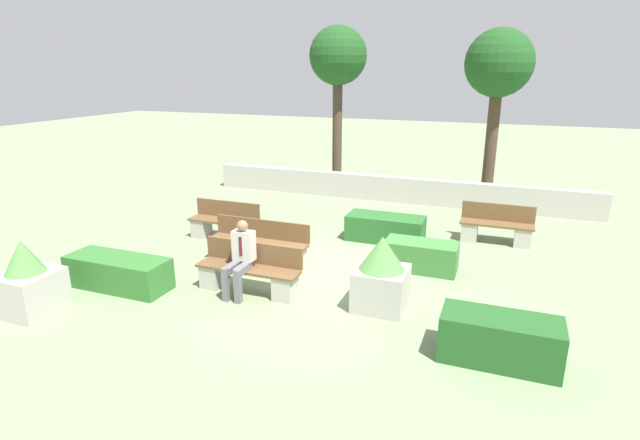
% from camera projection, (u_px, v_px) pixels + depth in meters
% --- Properties ---
extents(ground_plane, '(60.00, 60.00, 0.00)m').
position_uv_depth(ground_plane, '(324.00, 271.00, 9.97)').
color(ground_plane, gray).
extents(perimeter_wall, '(11.63, 0.30, 0.76)m').
position_uv_depth(perimeter_wall, '(392.00, 189.00, 15.09)').
color(perimeter_wall, '#B7B2A8').
rests_on(perimeter_wall, ground_plane).
extents(bench_front, '(1.93, 0.48, 0.88)m').
position_uv_depth(bench_front, '(249.00, 274.00, 8.98)').
color(bench_front, brown).
rests_on(bench_front, ground_plane).
extents(bench_left_side, '(1.63, 0.49, 0.88)m').
position_uv_depth(bench_left_side, '(496.00, 229.00, 11.51)').
color(bench_left_side, brown).
rests_on(bench_left_side, ground_plane).
extents(bench_right_side, '(2.14, 0.48, 0.88)m').
position_uv_depth(bench_right_side, '(259.00, 246.00, 10.33)').
color(bench_right_side, brown).
rests_on(bench_right_side, ground_plane).
extents(bench_back, '(1.69, 0.48, 0.88)m').
position_uv_depth(bench_back, '(224.00, 225.00, 11.76)').
color(bench_back, brown).
rests_on(bench_back, ground_plane).
extents(person_seated_man, '(0.38, 0.64, 1.35)m').
position_uv_depth(person_seated_man, '(240.00, 255.00, 8.76)').
color(person_seated_man, slate).
rests_on(person_seated_man, ground_plane).
extents(hedge_block_near_left, '(1.59, 0.70, 0.67)m').
position_uv_depth(hedge_block_near_left, '(500.00, 340.00, 6.83)').
color(hedge_block_near_left, '#235623').
rests_on(hedge_block_near_left, ground_plane).
extents(hedge_block_near_right, '(1.78, 0.76, 0.60)m').
position_uv_depth(hedge_block_near_right, '(385.00, 228.00, 11.67)').
color(hedge_block_near_right, '#286028').
rests_on(hedge_block_near_right, ground_plane).
extents(hedge_block_mid_left, '(1.43, 0.66, 0.59)m').
position_uv_depth(hedge_block_mid_left, '(421.00, 256.00, 9.97)').
color(hedge_block_mid_left, '#3D7A38').
rests_on(hedge_block_mid_left, ground_plane).
extents(hedge_block_mid_right, '(1.95, 0.72, 0.59)m').
position_uv_depth(hedge_block_mid_right, '(119.00, 272.00, 9.17)').
color(hedge_block_mid_right, '#33702D').
rests_on(hedge_block_mid_right, ground_plane).
extents(planter_corner_left, '(0.88, 0.88, 1.26)m').
position_uv_depth(planter_corner_left, '(28.00, 282.00, 8.18)').
color(planter_corner_left, '#B7B2A8').
rests_on(planter_corner_left, ground_plane).
extents(planter_corner_right, '(0.85, 0.85, 1.26)m').
position_uv_depth(planter_corner_right, '(381.00, 274.00, 8.31)').
color(planter_corner_right, '#B7B2A8').
rests_on(planter_corner_right, ground_plane).
extents(tree_leftmost, '(1.87, 1.87, 5.21)m').
position_uv_depth(tree_leftmost, '(338.00, 60.00, 16.11)').
color(tree_leftmost, '#473828').
rests_on(tree_leftmost, ground_plane).
extents(tree_center_left, '(1.97, 1.97, 5.01)m').
position_uv_depth(tree_center_left, '(499.00, 67.00, 14.44)').
color(tree_center_left, '#473828').
rests_on(tree_center_left, ground_plane).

